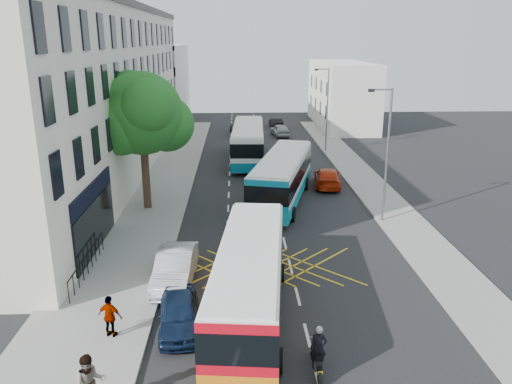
{
  "coord_description": "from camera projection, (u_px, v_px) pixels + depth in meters",
  "views": [
    {
      "loc": [
        -2.62,
        -16.45,
        10.81
      ],
      "look_at": [
        -1.49,
        11.49,
        2.2
      ],
      "focal_mm": 35.0,
      "sensor_mm": 36.0,
      "label": 1
    }
  ],
  "objects": [
    {
      "name": "bus_near",
      "position": [
        250.0,
        279.0,
        19.94
      ],
      "size": [
        3.59,
        11.03,
        3.05
      ],
      "rotation": [
        0.0,
        0.0,
        -0.1
      ],
      "color": "silver",
      "rests_on": "ground"
    },
    {
      "name": "motorbike",
      "position": [
        318.0,
        350.0,
        16.74
      ],
      "size": [
        0.6,
        1.95,
        1.73
      ],
      "rotation": [
        0.0,
        0.0,
        -0.06
      ],
      "color": "black",
      "rests_on": "ground"
    },
    {
      "name": "parked_car_blue",
      "position": [
        179.0,
        313.0,
        19.27
      ],
      "size": [
        1.93,
        4.01,
        1.32
      ],
      "primitive_type": "imported",
      "rotation": [
        0.0,
        0.0,
        0.1
      ],
      "color": "#0E1C38",
      "rests_on": "ground"
    },
    {
      "name": "distant_car_grey",
      "position": [
        241.0,
        129.0,
        58.62
      ],
      "size": [
        2.77,
        5.03,
        1.34
      ],
      "primitive_type": "imported",
      "rotation": [
        0.0,
        0.0,
        0.12
      ],
      "color": "#3D3F45",
      "rests_on": "ground"
    },
    {
      "name": "terrace_main",
      "position": [
        93.0,
        92.0,
        39.85
      ],
      "size": [
        8.3,
        45.0,
        13.5
      ],
      "color": "beige",
      "rests_on": "ground"
    },
    {
      "name": "railings",
      "position": [
        87.0,
        263.0,
        23.47
      ],
      "size": [
        0.08,
        5.6,
        1.14
      ],
      "primitive_type": null,
      "color": "black",
      "rests_on": "pavement_left"
    },
    {
      "name": "lamp_near",
      "position": [
        386.0,
        149.0,
        29.33
      ],
      "size": [
        1.45,
        0.15,
        8.0
      ],
      "color": "slate",
      "rests_on": "pavement_right"
    },
    {
      "name": "lamp_far",
      "position": [
        326.0,
        105.0,
        48.43
      ],
      "size": [
        1.45,
        0.15,
        8.0
      ],
      "color": "slate",
      "rests_on": "pavement_right"
    },
    {
      "name": "pavement_left",
      "position": [
        148.0,
        208.0,
        32.97
      ],
      "size": [
        5.0,
        70.0,
        0.15
      ],
      "primitive_type": "cube",
      "color": "gray",
      "rests_on": "ground"
    },
    {
      "name": "pedestrian_near",
      "position": [
        90.0,
        384.0,
        14.66
      ],
      "size": [
        1.12,
        1.01,
        1.9
      ],
      "primitive_type": "imported",
      "rotation": [
        0.0,
        0.0,
        0.39
      ],
      "color": "gray",
      "rests_on": "pavement_left"
    },
    {
      "name": "terrace_far",
      "position": [
        154.0,
        82.0,
        69.5
      ],
      "size": [
        8.0,
        20.0,
        10.0
      ],
      "primitive_type": "cube",
      "color": "silver",
      "rests_on": "ground"
    },
    {
      "name": "bus_far",
      "position": [
        248.0,
        142.0,
        45.58
      ],
      "size": [
        3.3,
        11.89,
        3.31
      ],
      "rotation": [
        0.0,
        0.0,
        -0.04
      ],
      "color": "silver",
      "rests_on": "ground"
    },
    {
      "name": "parked_car_silver",
      "position": [
        175.0,
        268.0,
        22.85
      ],
      "size": [
        1.82,
        4.75,
        1.54
      ],
      "primitive_type": "imported",
      "rotation": [
        0.0,
        0.0,
        -0.04
      ],
      "color": "#ADAFB5",
      "rests_on": "ground"
    },
    {
      "name": "pavement_right",
      "position": [
        387.0,
        205.0,
        33.59
      ],
      "size": [
        3.0,
        70.0,
        0.15
      ],
      "primitive_type": "cube",
      "color": "gray",
      "rests_on": "ground"
    },
    {
      "name": "street_tree",
      "position": [
        141.0,
        114.0,
        31.1
      ],
      "size": [
        6.3,
        5.7,
        8.8
      ],
      "color": "#382619",
      "rests_on": "pavement_left"
    },
    {
      "name": "distant_car_dark",
      "position": [
        276.0,
        122.0,
        63.71
      ],
      "size": [
        1.7,
        3.71,
        1.18
      ],
      "primitive_type": "imported",
      "rotation": [
        0.0,
        0.0,
        3.27
      ],
      "color": "black",
      "rests_on": "ground"
    },
    {
      "name": "bus_mid",
      "position": [
        282.0,
        178.0,
        34.16
      ],
      "size": [
        5.45,
        11.74,
        3.22
      ],
      "rotation": [
        0.0,
        0.0,
        -0.26
      ],
      "color": "silver",
      "rests_on": "ground"
    },
    {
      "name": "red_hatchback",
      "position": [
        327.0,
        177.0,
        38.04
      ],
      "size": [
        2.55,
        4.98,
        1.38
      ],
      "primitive_type": "imported",
      "rotation": [
        0.0,
        0.0,
        3.01
      ],
      "color": "#B42407",
      "rests_on": "ground"
    },
    {
      "name": "building_right",
      "position": [
        341.0,
        94.0,
        64.08
      ],
      "size": [
        6.0,
        18.0,
        8.0
      ],
      "primitive_type": "cube",
      "color": "silver",
      "rests_on": "ground"
    },
    {
      "name": "ground",
      "position": [
        307.0,
        335.0,
        18.99
      ],
      "size": [
        120.0,
        120.0,
        0.0
      ],
      "primitive_type": "plane",
      "color": "black",
      "rests_on": "ground"
    },
    {
      "name": "pedestrian_far",
      "position": [
        110.0,
        316.0,
        18.45
      ],
      "size": [
        1.04,
        0.67,
        1.65
      ],
      "primitive_type": "imported",
      "rotation": [
        0.0,
        0.0,
        2.84
      ],
      "color": "gray",
      "rests_on": "pavement_left"
    },
    {
      "name": "distant_car_silver",
      "position": [
        280.0,
        130.0,
        57.69
      ],
      "size": [
        2.2,
        4.33,
        1.41
      ],
      "primitive_type": "imported",
      "rotation": [
        0.0,
        0.0,
        3.27
      ],
      "color": "#9D9FA4",
      "rests_on": "ground"
    }
  ]
}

